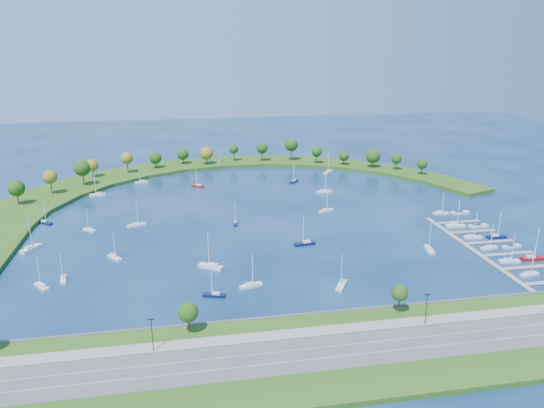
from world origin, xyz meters
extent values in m
plane|color=#082347|center=(0.00, 0.00, 0.00)|extent=(700.00, 700.00, 0.00)
cube|color=#2B5215|center=(0.00, -124.00, 0.80)|extent=(420.00, 42.00, 1.60)
cube|color=#474442|center=(0.00, -102.50, 0.90)|extent=(420.00, 1.20, 1.80)
cube|color=#515154|center=(0.00, -124.00, 1.66)|extent=(420.00, 16.00, 0.12)
cube|color=gray|center=(0.00, -113.00, 1.66)|extent=(420.00, 5.00, 0.12)
cube|color=silver|center=(0.00, -126.50, 1.73)|extent=(420.00, 0.15, 0.02)
cube|color=silver|center=(0.00, -121.50, 1.73)|extent=(420.00, 0.15, 0.02)
cylinder|color=#382314|center=(-40.00, -107.00, 4.22)|extent=(0.56, 0.56, 5.25)
sphere|color=#1F4511|center=(-40.00, -107.00, 8.05)|extent=(6.00, 6.00, 6.00)
cylinder|color=#382314|center=(25.00, -107.00, 4.40)|extent=(0.56, 0.56, 5.60)
sphere|color=#1F4511|center=(25.00, -107.00, 8.24)|extent=(5.20, 5.20, 5.20)
cylinder|color=black|center=(-50.00, -115.00, 6.60)|extent=(0.24, 0.24, 10.00)
cylinder|color=black|center=(30.00, -115.00, 6.60)|extent=(0.24, 0.24, 10.00)
cube|color=#2B5215|center=(-118.83, 37.57, 1.00)|extent=(50.23, 54.30, 2.00)
cube|color=#2B5215|center=(-104.03, 64.58, 1.00)|extent=(54.07, 56.09, 2.00)
cube|color=#2B5215|center=(-83.21, 87.27, 1.00)|extent=(55.20, 54.07, 2.00)
cube|color=#2B5215|center=(-57.57, 104.32, 1.00)|extent=(53.65, 48.47, 2.00)
cube|color=#2B5215|center=(-28.60, 114.76, 1.00)|extent=(49.62, 39.75, 2.00)
cube|color=#2B5215|center=(2.03, 117.98, 1.00)|extent=(44.32, 29.96, 2.00)
cube|color=#2B5215|center=(32.54, 113.79, 1.00)|extent=(49.49, 38.05, 2.00)
cube|color=#2B5215|center=(61.17, 102.44, 1.00)|extent=(51.13, 44.12, 2.00)
cube|color=#2B5215|center=(86.25, 84.58, 1.00)|extent=(49.19, 47.96, 2.00)
cube|color=#2B5215|center=(106.34, 61.24, 1.00)|extent=(43.90, 49.49, 2.00)
cube|color=#2B5215|center=(120.28, 33.78, 1.00)|extent=(35.67, 48.74, 2.00)
cylinder|color=#382314|center=(-123.82, 33.75, 5.58)|extent=(0.56, 0.56, 7.16)
sphere|color=#1F4511|center=(-123.82, 33.75, 10.85)|extent=(8.44, 8.44, 8.44)
cylinder|color=#382314|center=(-111.11, 51.64, 6.14)|extent=(0.56, 0.56, 8.28)
sphere|color=brown|center=(-111.11, 51.64, 11.84)|extent=(7.81, 7.81, 7.81)
cylinder|color=#382314|center=(-96.56, 67.33, 6.26)|extent=(0.56, 0.56, 8.51)
sphere|color=#1F4511|center=(-96.56, 67.33, 12.37)|extent=(9.28, 9.28, 9.28)
cylinder|color=#382314|center=(-93.96, 86.61, 5.05)|extent=(0.56, 0.56, 6.11)
sphere|color=brown|center=(-93.96, 86.61, 9.64)|extent=(7.68, 7.68, 7.68)
cylinder|color=#382314|center=(-73.41, 93.81, 6.17)|extent=(0.56, 0.56, 8.34)
sphere|color=brown|center=(-73.41, 93.81, 11.88)|extent=(7.71, 7.71, 7.71)
cylinder|color=#382314|center=(-56.13, 104.33, 4.62)|extent=(0.56, 0.56, 5.25)
sphere|color=#1F4511|center=(-56.13, 104.33, 8.86)|extent=(8.05, 8.05, 8.05)
cylinder|color=#382314|center=(-37.92, 114.16, 4.59)|extent=(0.56, 0.56, 5.19)
sphere|color=#1F4511|center=(-37.92, 114.16, 8.78)|extent=(8.00, 8.00, 8.00)
cylinder|color=#382314|center=(-21.84, 110.10, 4.88)|extent=(0.56, 0.56, 5.77)
sphere|color=brown|center=(-21.84, 110.10, 9.59)|extent=(9.14, 9.14, 9.14)
cylinder|color=#382314|center=(-2.25, 116.51, 5.63)|extent=(0.56, 0.56, 7.27)
sphere|color=#1F4511|center=(-2.25, 116.51, 10.57)|extent=(6.48, 6.48, 6.48)
cylinder|color=#382314|center=(17.44, 112.80, 5.89)|extent=(0.56, 0.56, 7.78)
sphere|color=#1F4511|center=(17.44, 112.80, 11.39)|extent=(8.05, 8.05, 8.05)
cylinder|color=#382314|center=(38.29, 111.36, 6.67)|extent=(0.56, 0.56, 9.34)
sphere|color=#1F4511|center=(38.29, 111.36, 13.18)|extent=(9.18, 9.18, 9.18)
cylinder|color=#382314|center=(53.45, 98.80, 5.38)|extent=(0.56, 0.56, 6.77)
sphere|color=#1F4511|center=(53.45, 98.80, 10.23)|extent=(7.30, 7.30, 7.30)
cylinder|color=#382314|center=(70.73, 91.02, 4.43)|extent=(0.56, 0.56, 4.86)
sphere|color=#1F4511|center=(70.73, 91.02, 8.27)|extent=(7.07, 7.07, 7.07)
cylinder|color=#382314|center=(87.63, 80.43, 4.83)|extent=(0.56, 0.56, 5.67)
sphere|color=#1F4511|center=(87.63, 80.43, 9.57)|extent=(9.52, 9.52, 9.52)
cylinder|color=#382314|center=(100.35, 71.04, 5.00)|extent=(0.56, 0.56, 6.01)
sphere|color=#1F4511|center=(100.35, 71.04, 9.32)|extent=(6.54, 6.54, 6.54)
cylinder|color=#382314|center=(111.02, 55.47, 4.84)|extent=(0.56, 0.56, 5.68)
sphere|color=#1F4511|center=(111.02, 55.47, 8.96)|extent=(6.41, 6.41, 6.41)
cylinder|color=gray|center=(-12.30, 114.89, 3.83)|extent=(2.20, 2.20, 3.66)
cylinder|color=gray|center=(-12.30, 114.89, 5.81)|extent=(2.60, 2.60, 0.30)
cube|color=gray|center=(78.00, -61.00, 0.35)|extent=(2.20, 82.00, 0.40)
cube|color=gray|center=(90.10, -80.80, 0.35)|extent=(22.00, 2.00, 0.40)
cube|color=gray|center=(90.10, -67.60, 0.35)|extent=(22.00, 2.00, 0.40)
cylinder|color=#382314|center=(101.00, -67.60, 0.60)|extent=(0.36, 0.36, 1.60)
cube|color=gray|center=(90.10, -54.40, 0.35)|extent=(22.00, 2.00, 0.40)
cylinder|color=#382314|center=(101.00, -54.40, 0.60)|extent=(0.36, 0.36, 1.60)
cube|color=gray|center=(90.10, -41.20, 0.35)|extent=(22.00, 2.00, 0.40)
cylinder|color=#382314|center=(101.00, -41.20, 0.60)|extent=(0.36, 0.36, 1.60)
cube|color=gray|center=(90.10, -28.00, 0.35)|extent=(22.00, 2.00, 0.40)
cylinder|color=#382314|center=(101.00, -28.00, 0.60)|extent=(0.36, 0.36, 1.60)
cube|color=white|center=(-61.68, -5.51, 0.53)|extent=(9.09, 5.91, 1.06)
cube|color=silver|center=(-62.49, -5.87, 1.43)|extent=(3.54, 2.86, 0.74)
cylinder|color=silver|center=(-61.03, -5.22, 7.04)|extent=(0.32, 0.32, 11.96)
cube|color=white|center=(-90.53, -65.15, 0.47)|extent=(6.39, 7.52, 0.93)
cube|color=silver|center=(-90.06, -65.77, 1.26)|extent=(2.85, 3.09, 0.65)
cylinder|color=silver|center=(-90.90, -64.65, 6.17)|extent=(0.32, 0.32, 10.48)
cube|color=white|center=(-30.53, -59.13, 0.59)|extent=(9.77, 7.80, 1.19)
cube|color=silver|center=(-29.71, -59.68, 1.60)|extent=(3.96, 3.54, 0.83)
cylinder|color=silver|center=(-31.19, -58.69, 7.87)|extent=(0.32, 0.32, 13.36)
cube|color=#0A1442|center=(-31.05, -82.59, 0.46)|extent=(7.97, 4.25, 0.92)
cube|color=silver|center=(-30.31, -82.81, 1.24)|extent=(3.00, 2.21, 0.64)
cylinder|color=silver|center=(-31.64, -82.42, 6.10)|extent=(0.32, 0.32, 10.36)
cube|color=white|center=(56.33, 78.22, 0.60)|extent=(8.88, 9.13, 1.19)
cube|color=silver|center=(57.01, 78.94, 1.61)|extent=(3.82, 3.87, 0.84)
cylinder|color=silver|center=(55.78, 77.64, 7.91)|extent=(0.32, 0.32, 13.44)
cube|color=white|center=(-84.10, -60.39, 0.42)|extent=(3.06, 7.24, 0.84)
cube|color=silver|center=(-84.21, -59.70, 1.14)|extent=(1.75, 2.64, 0.59)
cylinder|color=silver|center=(-84.01, -60.95, 5.58)|extent=(0.32, 0.32, 9.47)
cube|color=white|center=(-103.18, -27.49, 0.59)|extent=(7.43, 9.83, 1.18)
cube|color=silver|center=(-103.69, -28.33, 1.59)|extent=(3.42, 3.94, 0.82)
cylinder|color=silver|center=(-102.77, -26.82, 7.81)|extent=(0.32, 0.32, 13.26)
cube|color=white|center=(-67.80, -43.34, 0.48)|extent=(6.40, 7.75, 0.95)
cube|color=silver|center=(-68.26, -42.70, 1.28)|extent=(2.87, 3.16, 0.67)
cylinder|color=silver|center=(-67.43, -43.86, 6.30)|extent=(0.32, 0.32, 10.70)
cube|color=white|center=(32.22, -0.31, 0.49)|extent=(8.44, 5.53, 0.99)
cube|color=silver|center=(31.47, -0.66, 1.33)|extent=(3.29, 2.67, 0.69)
cylinder|color=silver|center=(32.82, -0.04, 6.54)|extent=(0.32, 0.32, 11.11)
cube|color=#0A1442|center=(-15.72, -11.16, 0.41)|extent=(2.49, 6.95, 0.82)
cube|color=silver|center=(-15.66, -10.48, 1.10)|extent=(1.54, 2.49, 0.57)
cylinder|color=silver|center=(-15.77, -11.70, 5.41)|extent=(0.32, 0.32, 9.19)
cube|color=white|center=(-86.92, 50.68, 0.53)|extent=(8.97, 3.24, 1.05)
cube|color=silver|center=(-86.04, 50.76, 1.42)|extent=(3.22, 1.99, 0.74)
cylinder|color=silver|center=(-87.62, 50.61, 6.98)|extent=(0.32, 0.32, 11.85)
cube|color=white|center=(60.00, -58.05, 0.52)|extent=(4.08, 8.97, 1.04)
cube|color=silver|center=(59.83, -58.90, 1.40)|extent=(2.26, 3.31, 0.73)
cylinder|color=silver|center=(60.14, -57.37, 6.89)|extent=(0.32, 0.32, 11.69)
cube|color=white|center=(40.86, 33.73, 0.53)|extent=(9.10, 3.47, 1.06)
cube|color=silver|center=(39.98, 33.63, 1.44)|extent=(3.28, 2.08, 0.75)
cylinder|color=silver|center=(41.57, 33.81, 7.05)|extent=(0.32, 0.32, 11.98)
cube|color=white|center=(13.96, -83.34, 0.51)|extent=(6.32, 8.57, 1.02)
cube|color=silver|center=(14.39, -82.60, 1.38)|extent=(2.94, 3.42, 0.72)
cylinder|color=silver|center=(13.62, -83.93, 6.77)|extent=(0.32, 0.32, 11.49)
cube|color=maroon|center=(-30.36, 59.00, 0.48)|extent=(8.06, 5.72, 0.95)
cube|color=silver|center=(-29.66, 58.62, 1.29)|extent=(3.19, 2.69, 0.67)
cylinder|color=silver|center=(-30.92, 59.30, 6.32)|extent=(0.32, 0.32, 10.73)
cube|color=#0A1442|center=(-104.82, 5.75, 0.47)|extent=(7.54, 6.53, 0.94)
cube|color=silver|center=(-105.44, 6.23, 1.27)|extent=(3.11, 2.89, 0.66)
cylinder|color=silver|center=(-104.33, 5.37, 6.23)|extent=(0.32, 0.32, 10.58)
cube|color=#0A1442|center=(10.53, -42.53, 0.55)|extent=(9.39, 3.72, 1.10)
cube|color=silver|center=(11.44, -42.41, 1.48)|extent=(3.40, 2.19, 0.77)
cylinder|color=silver|center=(9.81, -42.63, 7.26)|extent=(0.32, 0.32, 12.33)
cube|color=white|center=(-82.64, -8.21, 0.43)|extent=(6.73, 6.21, 0.86)
cube|color=silver|center=(-82.10, -8.68, 1.16)|extent=(2.82, 2.70, 0.60)
cylinder|color=silver|center=(-83.08, -7.84, 5.70)|extent=(0.32, 0.32, 9.67)
cube|color=white|center=(-17.61, -77.79, 0.50)|extent=(8.66, 4.72, 1.00)
cube|color=silver|center=(-18.40, -78.04, 1.35)|extent=(3.28, 2.43, 0.70)
cylinder|color=silver|center=(-16.97, -77.59, 6.63)|extent=(0.32, 0.32, 11.27)
cube|color=#0A1442|center=(28.57, 58.92, 0.50)|extent=(6.94, 8.03, 1.00)
cube|color=silver|center=(29.08, 59.58, 1.35)|extent=(3.08, 3.31, 0.70)
cylinder|color=silver|center=(28.16, 58.40, 6.63)|extent=(0.32, 0.32, 11.26)
cube|color=white|center=(-64.25, 74.31, 0.47)|extent=(8.05, 3.58, 0.93)
cube|color=silver|center=(-63.49, 74.45, 1.26)|extent=(2.96, 2.00, 0.65)
cylinder|color=silver|center=(-64.86, 74.19, 6.19)|extent=(0.32, 0.32, 10.51)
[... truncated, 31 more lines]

